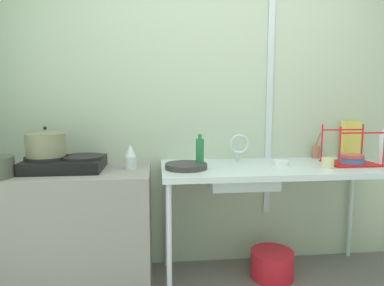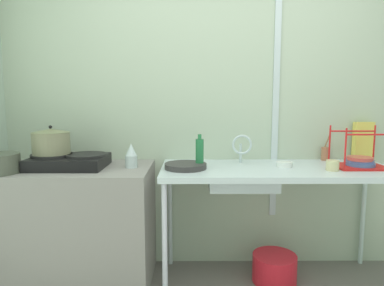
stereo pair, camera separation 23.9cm
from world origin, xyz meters
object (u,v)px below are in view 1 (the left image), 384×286
at_px(utensil_jar, 316,151).
at_px(bucket_on_floor, 272,264).
at_px(sink_basin, 241,176).
at_px(dish_rack, 351,159).
at_px(pot_on_left_burner, 46,143).
at_px(bottle_by_sink, 200,153).
at_px(percolator, 131,157).
at_px(cup_by_rack, 328,163).
at_px(stove, 65,163).
at_px(bottle_by_rack, 383,149).
at_px(faucet, 239,145).
at_px(frying_pan, 186,166).
at_px(cereal_box, 350,139).
at_px(small_bowl_on_drainboard, 281,163).

distance_m(utensil_jar, bucket_on_floor, 0.99).
xyz_separation_m(sink_basin, dish_rack, (0.86, 0.01, 0.11)).
relative_size(pot_on_left_burner, bottle_by_sink, 1.09).
bearing_deg(percolator, sink_basin, -1.10).
distance_m(percolator, cup_by_rack, 1.41).
xyz_separation_m(stove, bottle_by_sink, (0.94, -0.02, 0.06)).
relative_size(sink_basin, utensil_jar, 2.22).
bearing_deg(bottle_by_sink, bottle_by_rack, -1.67).
distance_m(faucet, bottle_by_rack, 1.07).
bearing_deg(percolator, faucet, 9.89).
bearing_deg(frying_pan, cup_by_rack, -4.06).
bearing_deg(bottle_by_sink, faucet, 26.50).
xyz_separation_m(sink_basin, bottle_by_rack, (1.07, -0.04, 0.19)).
bearing_deg(sink_basin, pot_on_left_burner, 179.23).
bearing_deg(sink_basin, cereal_box, 16.49).
height_order(sink_basin, bottle_by_rack, bottle_by_rack).
distance_m(faucet, utensil_jar, 0.72).
bearing_deg(small_bowl_on_drainboard, stove, -179.38).
bearing_deg(sink_basin, cup_by_rack, -9.09).
bearing_deg(dish_rack, pot_on_left_burner, 179.88).
xyz_separation_m(frying_pan, utensil_jar, (1.12, 0.33, 0.04)).
height_order(cup_by_rack, bottle_by_rack, bottle_by_rack).
bearing_deg(dish_rack, faucet, 170.19).
xyz_separation_m(percolator, cup_by_rack, (1.41, -0.11, -0.05)).
xyz_separation_m(bottle_by_rack, utensil_jar, (-0.35, 0.34, -0.06)).
distance_m(cup_by_rack, bucket_on_floor, 0.89).
relative_size(pot_on_left_burner, small_bowl_on_drainboard, 2.32).
bearing_deg(cup_by_rack, bottle_by_rack, 6.61).
bearing_deg(percolator, dish_rack, -0.06).
bearing_deg(utensil_jar, small_bowl_on_drainboard, -146.77).
distance_m(sink_basin, cereal_box, 1.09).
relative_size(stove, sink_basin, 1.12).
xyz_separation_m(pot_on_left_burner, cereal_box, (2.39, 0.28, -0.04)).
bearing_deg(dish_rack, bottle_by_rack, -15.30).
xyz_separation_m(faucet, cereal_box, (1.00, 0.14, 0.02)).
height_order(pot_on_left_burner, cup_by_rack, pot_on_left_burner).
bearing_deg(bottle_by_sink, cereal_box, 13.05).
bearing_deg(pot_on_left_burner, small_bowl_on_drainboard, 0.57).
xyz_separation_m(cup_by_rack, bottle_by_rack, (0.46, 0.05, 0.08)).
bearing_deg(bottle_by_sink, dish_rack, 0.90).
bearing_deg(cup_by_rack, dish_rack, 24.41).
relative_size(stove, percolator, 3.06).
relative_size(stove, dish_rack, 1.49).
bearing_deg(sink_basin, percolator, 178.90).
bearing_deg(pot_on_left_burner, stove, 0.00).
distance_m(stove, percolator, 0.45).
xyz_separation_m(bottle_by_sink, bottle_by_rack, (1.37, -0.04, 0.01)).
bearing_deg(dish_rack, bucket_on_floor, 178.54).
relative_size(pot_on_left_burner, bottle_by_rack, 0.99).
xyz_separation_m(stove, small_bowl_on_drainboard, (1.56, 0.02, -0.03)).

